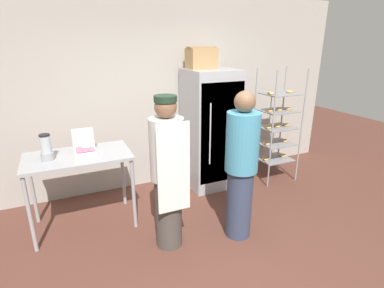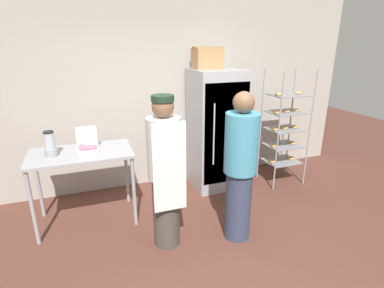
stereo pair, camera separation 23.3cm
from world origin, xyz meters
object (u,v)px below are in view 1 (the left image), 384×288
Objects in this scene: refrigerator at (211,129)px; blender_pitcher at (46,149)px; person_customer at (241,167)px; donut_box at (85,150)px; person_baker at (168,173)px; baking_rack at (277,127)px; cardboard_storage_box at (201,58)px.

refrigerator is 6.10× the size of blender_pitcher.
refrigerator is at bearing 10.67° from blender_pitcher.
donut_box is at bearing 148.53° from person_customer.
person_baker reaches higher than donut_box.
refrigerator is 1.06× the size of person_customer.
baking_rack is at bearing 38.15° from person_customer.
baking_rack is 1.07× the size of person_baker.
person_customer is at bearing -31.47° from donut_box.
refrigerator is at bearing -42.02° from cardboard_storage_box.
blender_pitcher is 0.17× the size of person_baker.
person_customer reaches higher than blender_pitcher.
cardboard_storage_box reaches higher than refrigerator.
cardboard_storage_box is at bearing 161.82° from baking_rack.
blender_pitcher is (-0.40, -0.01, 0.08)m from donut_box.
donut_box is 0.17× the size of person_baker.
baking_rack is 1.06× the size of person_customer.
refrigerator is at bearing 165.23° from baking_rack.
donut_box is (-2.93, -0.14, 0.09)m from baking_rack.
donut_box is 1.81m from person_customer.
baking_rack is at bearing 22.94° from person_baker.
cardboard_storage_box reaches higher than blender_pitcher.
cardboard_storage_box is at bearing 52.19° from person_baker.
cardboard_storage_box is (-1.17, 0.38, 1.07)m from baking_rack.
blender_pitcher is 2.17m from person_customer.
blender_pitcher is 1.39m from person_baker.
blender_pitcher is (-3.33, -0.15, 0.18)m from baking_rack.
person_customer is (-0.33, -1.36, -0.03)m from refrigerator.
refrigerator reaches higher than person_baker.
refrigerator reaches higher than donut_box.
baking_rack reaches higher than donut_box.
person_baker is (0.74, -0.79, -0.10)m from donut_box.
donut_box is (-1.88, -0.42, 0.08)m from refrigerator.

